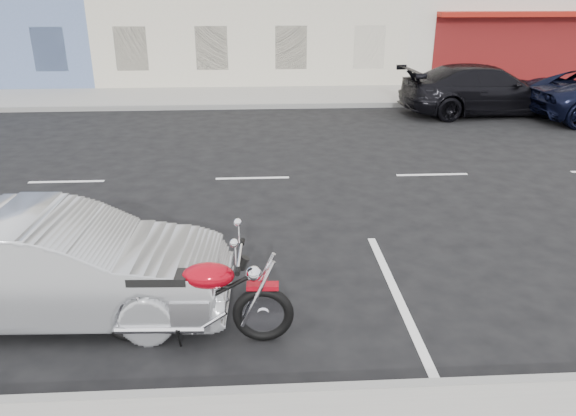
# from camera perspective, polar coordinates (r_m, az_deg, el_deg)

# --- Properties ---
(ground) EXTENTS (120.00, 120.00, 0.00)m
(ground) POSITION_cam_1_polar(r_m,az_deg,el_deg) (12.47, 5.61, 3.21)
(ground) COLOR black
(ground) RESTS_ON ground
(sidewalk_far) EXTENTS (80.00, 3.40, 0.15)m
(sidewalk_far) POSITION_cam_1_polar(r_m,az_deg,el_deg) (20.95, -12.02, 10.91)
(sidewalk_far) COLOR gray
(sidewalk_far) RESTS_ON ground
(curb_far) EXTENTS (80.00, 0.12, 0.16)m
(curb_far) POSITION_cam_1_polar(r_m,az_deg,el_deg) (19.30, -12.71, 9.91)
(curb_far) COLOR gray
(curb_far) RESTS_ON ground
(motorcycle) EXTENTS (2.33, 0.77, 1.17)m
(motorcycle) POSITION_cam_1_polar(r_m,az_deg,el_deg) (6.70, -2.30, -9.54)
(motorcycle) COLOR black
(motorcycle) RESTS_ON ground
(sedan_silver) EXTENTS (4.38, 1.66, 1.43)m
(sedan_silver) POSITION_cam_1_polar(r_m,az_deg,el_deg) (7.68, -22.42, -5.43)
(sedan_silver) COLOR #9EA1A5
(sedan_silver) RESTS_ON ground
(car_far) EXTENTS (5.48, 2.59, 1.54)m
(car_far) POSITION_cam_1_polar(r_m,az_deg,el_deg) (19.24, 19.31, 11.29)
(car_far) COLOR black
(car_far) RESTS_ON ground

